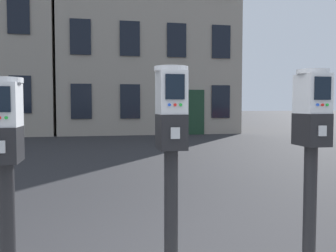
{
  "coord_description": "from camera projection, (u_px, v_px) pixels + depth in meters",
  "views": [
    {
      "loc": [
        -0.47,
        -2.41,
        1.38
      ],
      "look_at": [
        0.02,
        -0.01,
        1.24
      ],
      "focal_mm": 39.47,
      "sensor_mm": 36.0,
      "label": 1
    }
  ],
  "objects": [
    {
      "name": "parking_meter_near_kerb",
      "position": [
        6.0,
        152.0,
        2.17
      ],
      "size": [
        0.22,
        0.25,
        1.4
      ],
      "rotation": [
        0.0,
        0.0,
        -1.58
      ],
      "color": "black",
      "rests_on": "sidewalk_slab"
    },
    {
      "name": "townhouse_cream_stone",
      "position": [
        145.0,
        25.0,
        19.49
      ],
      "size": [
        8.62,
        5.87,
        11.27
      ],
      "color": "#9E9384",
      "rests_on": "ground_plane"
    },
    {
      "name": "parking_meter_twin_adjacent",
      "position": [
        171.0,
        139.0,
        2.36
      ],
      "size": [
        0.22,
        0.25,
        1.49
      ],
      "rotation": [
        0.0,
        0.0,
        -1.58
      ],
      "color": "black",
      "rests_on": "sidewalk_slab"
    },
    {
      "name": "parking_meter_end_of_row",
      "position": [
        311.0,
        137.0,
        2.56
      ],
      "size": [
        0.22,
        0.25,
        1.49
      ],
      "rotation": [
        0.0,
        0.0,
        -1.58
      ],
      "color": "black",
      "rests_on": "sidewalk_slab"
    }
  ]
}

